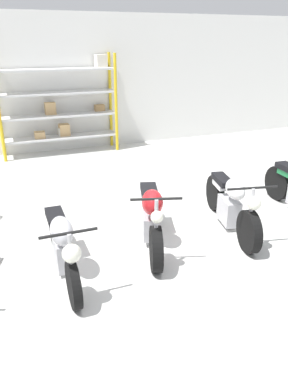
# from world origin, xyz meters

# --- Properties ---
(ground_plane) EXTENTS (30.00, 30.00, 0.00)m
(ground_plane) POSITION_xyz_m (0.00, 0.00, 0.00)
(ground_plane) COLOR silver
(back_wall) EXTENTS (30.00, 0.08, 3.60)m
(back_wall) POSITION_xyz_m (0.00, 5.88, 1.80)
(back_wall) COLOR white
(back_wall) RESTS_ON ground_plane
(shelving_rack) EXTENTS (3.09, 0.63, 2.60)m
(shelving_rack) POSITION_xyz_m (-0.39, 5.53, 1.30)
(shelving_rack) COLOR gold
(shelving_rack) RESTS_ON ground_plane
(motorcycle_silver) EXTENTS (0.65, 2.10, 0.96)m
(motorcycle_silver) POSITION_xyz_m (-1.42, -0.28, 0.45)
(motorcycle_silver) COLOR black
(motorcycle_silver) RESTS_ON ground_plane
(motorcycle_red) EXTENTS (0.88, 1.99, 1.04)m
(motorcycle_red) POSITION_xyz_m (-0.03, 0.01, 0.46)
(motorcycle_red) COLOR black
(motorcycle_red) RESTS_ON ground_plane
(motorcycle_white) EXTENTS (0.80, 2.14, 1.00)m
(motorcycle_white) POSITION_xyz_m (1.37, 0.03, 0.44)
(motorcycle_white) COLOR black
(motorcycle_white) RESTS_ON ground_plane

